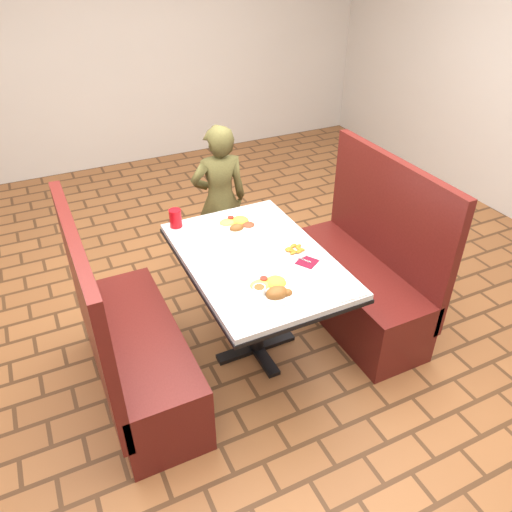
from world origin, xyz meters
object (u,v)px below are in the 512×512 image
(dining_table, at_px, (256,269))
(diner_person, at_px, (220,200))
(booth_bench_left, at_px, (131,350))
(near_dinner_plate, at_px, (273,286))
(far_dinner_plate, at_px, (238,223))
(plantain_plate, at_px, (294,250))
(booth_bench_right, at_px, (360,279))
(red_tumbler, at_px, (176,218))

(dining_table, xyz_separation_m, diner_person, (0.19, 1.03, -0.06))
(booth_bench_left, xyz_separation_m, diner_person, (0.98, 1.03, 0.27))
(dining_table, distance_m, near_dinner_plate, 0.37)
(far_dinner_plate, xyz_separation_m, plantain_plate, (0.18, -0.42, -0.01))
(dining_table, height_order, booth_bench_left, booth_bench_left)
(dining_table, distance_m, diner_person, 1.04)
(booth_bench_right, distance_m, diner_person, 1.22)
(near_dinner_plate, xyz_separation_m, red_tumbler, (-0.25, 0.88, 0.03))
(far_dinner_plate, relative_size, red_tumbler, 2.31)
(booth_bench_left, distance_m, red_tumbler, 0.87)
(dining_table, height_order, booth_bench_right, booth_bench_right)
(booth_bench_left, bearing_deg, near_dinner_plate, -24.99)
(diner_person, relative_size, red_tumbler, 10.06)
(booth_bench_right, height_order, near_dinner_plate, booth_bench_right)
(booth_bench_left, relative_size, near_dinner_plate, 4.21)
(dining_table, relative_size, far_dinner_plate, 4.41)
(diner_person, distance_m, far_dinner_plate, 0.70)
(dining_table, bearing_deg, far_dinner_plate, 82.93)
(diner_person, distance_m, near_dinner_plate, 1.40)
(dining_table, bearing_deg, booth_bench_right, 0.00)
(red_tumbler, bearing_deg, near_dinner_plate, -74.23)
(near_dinner_plate, distance_m, far_dinner_plate, 0.72)
(far_dinner_plate, xyz_separation_m, red_tumbler, (-0.36, 0.17, 0.03))
(diner_person, bearing_deg, booth_bench_left, 52.73)
(diner_person, relative_size, plantain_plate, 7.12)
(dining_table, height_order, red_tumbler, red_tumbler)
(red_tumbler, bearing_deg, plantain_plate, -47.72)
(booth_bench_right, bearing_deg, dining_table, 180.00)
(near_dinner_plate, bearing_deg, booth_bench_right, 21.58)
(dining_table, relative_size, red_tumbler, 10.20)
(dining_table, bearing_deg, red_tumbler, 120.31)
(booth_bench_left, relative_size, plantain_plate, 7.15)
(red_tumbler, bearing_deg, booth_bench_right, -25.73)
(dining_table, height_order, far_dinner_plate, far_dinner_plate)
(dining_table, distance_m, red_tumbler, 0.64)
(far_dinner_plate, bearing_deg, near_dinner_plate, -98.90)
(plantain_plate, height_order, red_tumbler, red_tumbler)
(diner_person, height_order, near_dinner_plate, diner_person)
(near_dinner_plate, relative_size, plantain_plate, 1.70)
(booth_bench_left, xyz_separation_m, far_dinner_plate, (0.84, 0.37, 0.45))
(booth_bench_left, distance_m, booth_bench_right, 1.60)
(booth_bench_right, bearing_deg, booth_bench_left, 180.00)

